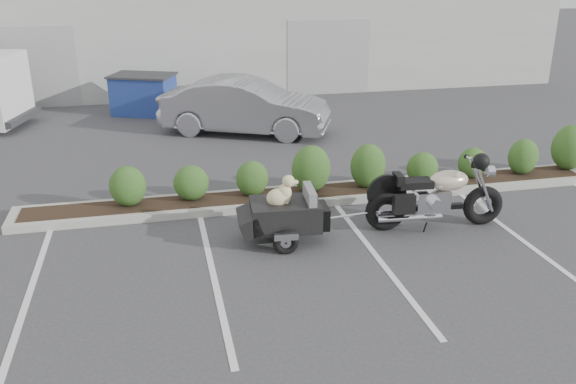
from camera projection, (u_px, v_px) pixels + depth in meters
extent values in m
plane|color=#38383A|center=(298.00, 249.00, 10.30)|extent=(90.00, 90.00, 0.00)
cube|color=#9E9E93|center=(320.00, 194.00, 12.48)|extent=(12.00, 1.00, 0.15)
cube|color=#9EA099|center=(202.00, 25.00, 25.05)|extent=(26.00, 10.00, 4.00)
torus|color=black|center=(386.00, 211.00, 10.91)|extent=(0.76, 0.25, 0.75)
torus|color=black|center=(483.00, 205.00, 11.15)|extent=(0.76, 0.25, 0.75)
cylinder|color=silver|center=(386.00, 211.00, 10.91)|extent=(0.32, 0.16, 0.31)
cylinder|color=silver|center=(483.00, 205.00, 11.15)|extent=(0.28, 0.13, 0.27)
cylinder|color=silver|center=(484.00, 187.00, 10.89)|extent=(0.48, 0.09, 0.99)
cylinder|color=silver|center=(479.00, 182.00, 11.10)|extent=(0.48, 0.09, 0.99)
cylinder|color=silver|center=(474.00, 163.00, 10.82)|extent=(0.10, 0.78, 0.04)
cylinder|color=silver|center=(490.00, 171.00, 10.92)|extent=(0.15, 0.21, 0.20)
sphere|color=black|center=(481.00, 161.00, 10.45)|extent=(0.31, 0.31, 0.29)
cube|color=silver|center=(431.00, 200.00, 10.96)|extent=(0.64, 0.43, 0.38)
cube|color=black|center=(436.00, 207.00, 11.03)|extent=(1.01, 0.19, 0.09)
ellipsoid|color=beige|center=(449.00, 180.00, 10.87)|extent=(0.77, 0.47, 0.37)
cube|color=black|center=(415.00, 183.00, 10.79)|extent=(0.64, 0.38, 0.13)
cube|color=black|center=(399.00, 179.00, 10.72)|extent=(0.16, 0.34, 0.18)
cylinder|color=silver|center=(410.00, 218.00, 10.80)|extent=(1.18, 0.19, 0.10)
cylinder|color=silver|center=(403.00, 209.00, 11.17)|extent=(1.18, 0.19, 0.10)
cube|color=black|center=(404.00, 204.00, 10.56)|extent=(0.39, 0.19, 0.33)
cube|color=black|center=(285.00, 215.00, 10.41)|extent=(1.23, 0.89, 0.47)
cube|color=slate|center=(310.00, 197.00, 10.36)|extent=(0.19, 0.70, 0.33)
cube|color=slate|center=(288.00, 208.00, 10.38)|extent=(0.83, 0.75, 0.04)
cube|color=black|center=(249.00, 221.00, 10.36)|extent=(0.48, 0.83, 0.41)
cube|color=black|center=(321.00, 216.00, 10.52)|extent=(0.27, 0.57, 0.38)
torus|color=black|center=(286.00, 242.00, 10.08)|extent=(0.44, 0.16, 0.44)
torus|color=black|center=(278.00, 220.00, 10.95)|extent=(0.44, 0.16, 0.44)
cube|color=silver|center=(286.00, 237.00, 9.98)|extent=(0.41, 0.12, 0.11)
cube|color=silver|center=(278.00, 212.00, 10.95)|extent=(0.41, 0.12, 0.11)
cylinder|color=black|center=(282.00, 231.00, 10.52)|extent=(0.12, 1.00, 0.04)
cylinder|color=silver|center=(336.00, 219.00, 10.58)|extent=(0.67, 0.09, 0.04)
ellipsoid|color=beige|center=(279.00, 198.00, 10.28)|extent=(0.44, 0.32, 0.33)
ellipsoid|color=beige|center=(285.00, 193.00, 10.26)|extent=(0.26, 0.25, 0.31)
sphere|color=beige|center=(288.00, 181.00, 10.20)|extent=(0.23, 0.23, 0.21)
ellipsoid|color=beige|center=(294.00, 182.00, 10.22)|extent=(0.16, 0.10, 0.08)
sphere|color=black|center=(298.00, 182.00, 10.23)|extent=(0.04, 0.04, 0.04)
ellipsoid|color=beige|center=(286.00, 181.00, 10.12)|extent=(0.06, 0.05, 0.12)
ellipsoid|color=beige|center=(285.00, 179.00, 10.24)|extent=(0.06, 0.05, 0.12)
cylinder|color=beige|center=(287.00, 206.00, 10.28)|extent=(0.05, 0.05, 0.13)
cylinder|color=beige|center=(286.00, 203.00, 10.40)|extent=(0.05, 0.05, 0.13)
imported|color=#A4A4AB|center=(245.00, 106.00, 16.84)|extent=(4.88, 3.39, 1.52)
cube|color=navy|center=(144.00, 95.00, 19.02)|extent=(2.10, 1.78, 1.19)
cube|color=#2D2D30|center=(142.00, 75.00, 18.80)|extent=(2.23, 1.91, 0.06)
cylinder|color=black|center=(0.00, 106.00, 18.45)|extent=(0.84, 0.44, 0.80)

